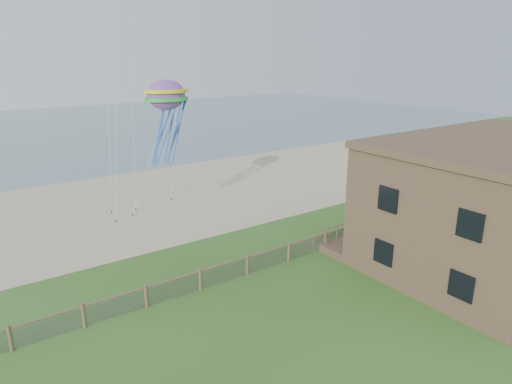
% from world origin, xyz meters
% --- Properties ---
extents(ground, '(160.00, 160.00, 0.00)m').
position_xyz_m(ground, '(0.00, 0.00, 0.00)').
color(ground, '#2D501B').
rests_on(ground, ground).
extents(sand_beach, '(72.00, 20.00, 0.02)m').
position_xyz_m(sand_beach, '(0.00, 22.00, 0.00)').
color(sand_beach, tan).
rests_on(sand_beach, ground).
extents(ocean, '(160.00, 68.00, 0.02)m').
position_xyz_m(ocean, '(0.00, 66.00, 0.00)').
color(ocean, slate).
rests_on(ocean, ground).
extents(chainlink_fence, '(36.20, 0.20, 1.25)m').
position_xyz_m(chainlink_fence, '(0.00, 6.00, 0.55)').
color(chainlink_fence, brown).
rests_on(chainlink_fence, ground).
extents(motel, '(15.00, 10.00, 7.00)m').
position_xyz_m(motel, '(13.00, -1.00, 3.50)').
color(motel, brown).
rests_on(motel, ground).
extents(motel_deck, '(15.00, 2.00, 0.50)m').
position_xyz_m(motel_deck, '(13.00, 5.00, 0.25)').
color(motel_deck, brown).
rests_on(motel_deck, ground).
extents(picnic_table, '(2.18, 1.75, 0.85)m').
position_xyz_m(picnic_table, '(7.92, 5.00, 0.42)').
color(picnic_table, brown).
rests_on(picnic_table, ground).
extents(octopus_kite, '(3.61, 3.01, 6.37)m').
position_xyz_m(octopus_kite, '(0.23, 16.08, 7.66)').
color(octopus_kite, '#D62156').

